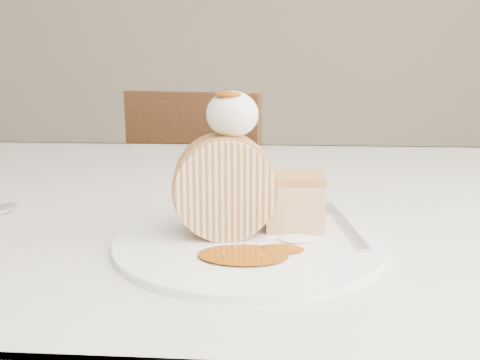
{
  "coord_description": "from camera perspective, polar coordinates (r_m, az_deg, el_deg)",
  "views": [
    {
      "loc": [
        0.09,
        -0.56,
        0.95
      ],
      "look_at": [
        0.05,
        -0.01,
        0.82
      ],
      "focal_mm": 40.0,
      "sensor_mm": 36.0,
      "label": 1
    }
  ],
  "objects": [
    {
      "name": "table",
      "position": [
        0.81,
        -2.33,
        -7.57
      ],
      "size": [
        1.4,
        0.9,
        0.75
      ],
      "color": "silver",
      "rests_on": "ground"
    },
    {
      "name": "plate",
      "position": [
        0.57,
        0.93,
        -6.59
      ],
      "size": [
        0.3,
        0.3,
        0.01
      ],
      "primitive_type": "cylinder",
      "rotation": [
        0.0,
        0.0,
        0.05
      ],
      "color": "white",
      "rests_on": "table"
    },
    {
      "name": "whipped_cream",
      "position": [
        0.56,
        -0.84,
        7.03
      ],
      "size": [
        0.06,
        0.06,
        0.05
      ],
      "primitive_type": "ellipsoid",
      "color": "white",
      "rests_on": "roulade_slice"
    },
    {
      "name": "fork",
      "position": [
        0.6,
        11.7,
        -5.38
      ],
      "size": [
        0.04,
        0.17,
        0.0
      ],
      "primitive_type": "cube",
      "rotation": [
        0.0,
        0.0,
        0.12
      ],
      "color": "silver",
      "rests_on": "plate"
    },
    {
      "name": "caramel_pool",
      "position": [
        0.52,
        0.31,
        -7.97
      ],
      "size": [
        0.09,
        0.06,
        0.0
      ],
      "primitive_type": null,
      "rotation": [
        0.0,
        0.0,
        0.05
      ],
      "color": "#863C05",
      "rests_on": "plate"
    },
    {
      "name": "chair_far",
      "position": [
        1.66,
        -3.62,
        -3.11
      ],
      "size": [
        0.49,
        0.49,
        0.85
      ],
      "rotation": [
        0.0,
        0.0,
        2.88
      ],
      "color": "brown",
      "rests_on": "ground"
    },
    {
      "name": "roulade_slice",
      "position": [
        0.57,
        -1.66,
        -0.74
      ],
      "size": [
        0.11,
        0.07,
        0.11
      ],
      "primitive_type": "cylinder",
      "rotation": [
        1.57,
        0.0,
        0.14
      ],
      "color": "beige",
      "rests_on": "plate"
    },
    {
      "name": "cake_chunk",
      "position": [
        0.61,
        5.78,
        -2.62
      ],
      "size": [
        0.07,
        0.06,
        0.05
      ],
      "primitive_type": "cube",
      "rotation": [
        0.0,
        0.0,
        0.05
      ],
      "color": "tan",
      "rests_on": "plate"
    },
    {
      "name": "caramel_drizzle",
      "position": [
        0.55,
        -1.24,
        9.74
      ],
      "size": [
        0.03,
        0.02,
        0.01
      ],
      "primitive_type": "ellipsoid",
      "color": "#863C05",
      "rests_on": "whipped_cream"
    }
  ]
}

